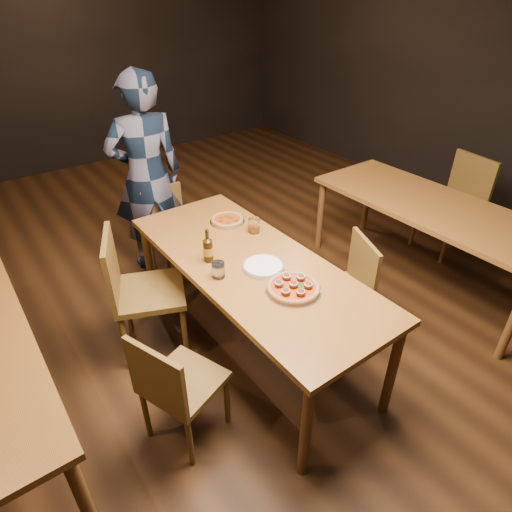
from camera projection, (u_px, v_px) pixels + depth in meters
ground at (252, 346)px, 3.17m from camera, size 9.00×9.00×0.00m
room_shell at (250, 80)px, 2.16m from camera, size 9.00×9.00×9.00m
table_main at (251, 271)px, 2.80m from camera, size 0.80×2.00×0.75m
table_right at (433, 212)px, 3.51m from camera, size 0.80×2.00×0.75m
chair_main_nw at (184, 381)px, 2.37m from camera, size 0.50×0.50×0.83m
chair_main_sw at (150, 291)px, 2.92m from camera, size 0.60×0.60×0.99m
chair_main_e at (336, 291)px, 3.03m from camera, size 0.52×0.52×0.86m
chair_end at (174, 233)px, 3.77m from camera, size 0.39×0.39×0.82m
chair_nbr_right at (450, 204)px, 4.07m from camera, size 0.52×0.52×0.98m
pizza_meatball at (293, 287)px, 2.49m from camera, size 0.33×0.33×0.06m
pizza_margherita at (227, 220)px, 3.21m from camera, size 0.26×0.26×0.03m
plate_stack at (263, 266)px, 2.70m from camera, size 0.26×0.26×0.03m
beer_bottle at (208, 250)px, 2.73m from camera, size 0.06×0.06×0.22m
water_glass at (218, 270)px, 2.60m from camera, size 0.08×0.08×0.10m
amber_glass at (254, 225)px, 3.06m from camera, size 0.08×0.08×0.11m
diner at (147, 176)px, 3.66m from camera, size 0.70×0.52×1.74m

